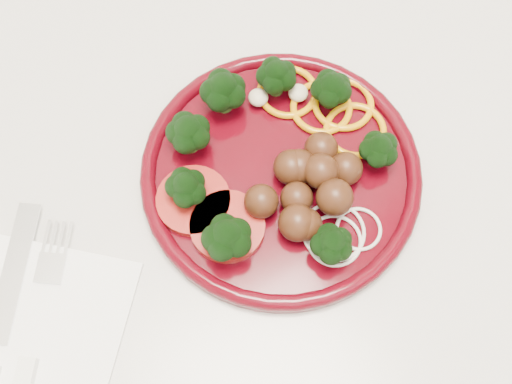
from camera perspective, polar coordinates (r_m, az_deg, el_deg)
name	(u,v)px	position (r m, az deg, el deg)	size (l,w,h in m)	color
counter	(309,271)	(1.01, 4.71, -7.04)	(2.40, 0.60, 0.90)	beige
plate	(281,169)	(0.56, 2.24, 2.10)	(0.25, 0.25, 0.05)	#3E020A
napkin	(11,344)	(0.56, -20.91, -12.48)	(0.17, 0.17, 0.00)	white
fork	(24,382)	(0.55, -19.92, -15.60)	(0.12, 0.18, 0.01)	white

